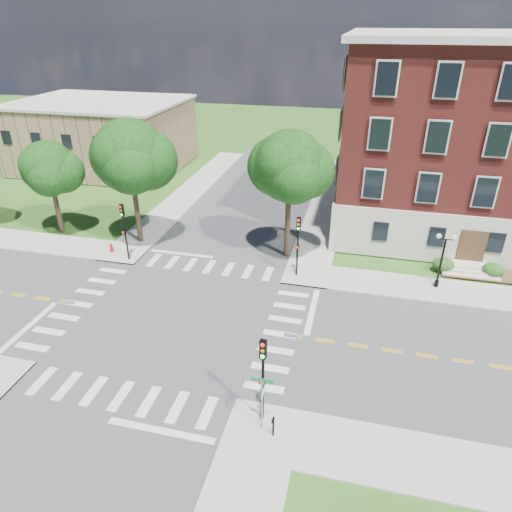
% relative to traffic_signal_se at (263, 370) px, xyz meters
% --- Properties ---
extents(ground, '(160.00, 160.00, 0.00)m').
position_rel_traffic_signal_se_xyz_m(ground, '(-7.62, 6.93, -3.19)').
color(ground, '#2D5417').
rests_on(ground, ground).
extents(road_ew, '(90.00, 12.00, 0.01)m').
position_rel_traffic_signal_se_xyz_m(road_ew, '(-7.62, 6.93, -3.18)').
color(road_ew, '#3D3D3F').
rests_on(road_ew, ground).
extents(road_ns, '(12.00, 90.00, 0.01)m').
position_rel_traffic_signal_se_xyz_m(road_ns, '(-7.62, 6.93, -3.18)').
color(road_ns, '#3D3D3F').
rests_on(road_ns, ground).
extents(sidewalk_ne, '(34.00, 34.00, 0.12)m').
position_rel_traffic_signal_se_xyz_m(sidewalk_ne, '(7.76, 22.31, -3.13)').
color(sidewalk_ne, '#9E9B93').
rests_on(sidewalk_ne, ground).
extents(sidewalk_nw, '(34.00, 34.00, 0.12)m').
position_rel_traffic_signal_se_xyz_m(sidewalk_nw, '(-22.99, 22.31, -3.13)').
color(sidewalk_nw, '#9E9B93').
rests_on(sidewalk_nw, ground).
extents(crosswalk_east, '(2.20, 10.20, 0.02)m').
position_rel_traffic_signal_se_xyz_m(crosswalk_east, '(-0.42, 6.93, -3.19)').
color(crosswalk_east, silver).
rests_on(crosswalk_east, ground).
extents(stop_bar_east, '(0.40, 5.50, 0.00)m').
position_rel_traffic_signal_se_xyz_m(stop_bar_east, '(1.18, 9.93, -3.19)').
color(stop_bar_east, silver).
rests_on(stop_bar_east, ground).
extents(secondary_building, '(20.40, 15.40, 8.30)m').
position_rel_traffic_signal_se_xyz_m(secondary_building, '(-29.62, 36.93, 1.09)').
color(secondary_building, '#906F4F').
rests_on(secondary_building, ground).
extents(tree_b, '(4.65, 4.65, 8.36)m').
position_rel_traffic_signal_se_xyz_m(tree_b, '(-22.99, 17.18, 2.94)').
color(tree_b, '#2F1F17').
rests_on(tree_b, ground).
extents(tree_c, '(6.04, 6.04, 10.64)m').
position_rel_traffic_signal_se_xyz_m(tree_c, '(-14.99, 17.02, 4.53)').
color(tree_c, '#2F1F17').
rests_on(tree_c, ground).
extents(tree_d, '(5.52, 5.52, 10.31)m').
position_rel_traffic_signal_se_xyz_m(tree_d, '(-1.98, 17.58, 4.45)').
color(tree_d, '#2F1F17').
rests_on(tree_d, ground).
extents(traffic_signal_se, '(0.35, 0.40, 4.80)m').
position_rel_traffic_signal_se_xyz_m(traffic_signal_se, '(0.00, 0.00, 0.00)').
color(traffic_signal_se, black).
rests_on(traffic_signal_se, ground).
extents(traffic_signal_ne, '(0.36, 0.41, 4.80)m').
position_rel_traffic_signal_se_xyz_m(traffic_signal_ne, '(-0.62, 14.32, 0.00)').
color(traffic_signal_ne, black).
rests_on(traffic_signal_ne, ground).
extents(traffic_signal_nw, '(0.38, 0.46, 4.80)m').
position_rel_traffic_signal_se_xyz_m(traffic_signal_nw, '(-14.39, 13.66, 0.00)').
color(traffic_signal_nw, black).
rests_on(traffic_signal_nw, ground).
extents(twin_lamp_west, '(1.36, 0.36, 4.23)m').
position_rel_traffic_signal_se_xyz_m(twin_lamp_west, '(9.65, 15.09, -0.66)').
color(twin_lamp_west, black).
rests_on(twin_lamp_west, ground).
extents(street_sign_pole, '(1.10, 1.10, 3.10)m').
position_rel_traffic_signal_se_xyz_m(street_sign_pole, '(0.12, -0.59, -0.88)').
color(street_sign_pole, gray).
rests_on(street_sign_pole, ground).
extents(push_button_post, '(0.14, 0.21, 1.20)m').
position_rel_traffic_signal_se_xyz_m(push_button_post, '(0.74, -0.96, -2.39)').
color(push_button_post, black).
rests_on(push_button_post, ground).
extents(fire_hydrant, '(0.35, 0.35, 0.75)m').
position_rel_traffic_signal_se_xyz_m(fire_hydrant, '(-16.41, 14.51, -2.72)').
color(fire_hydrant, '#960C0B').
rests_on(fire_hydrant, ground).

